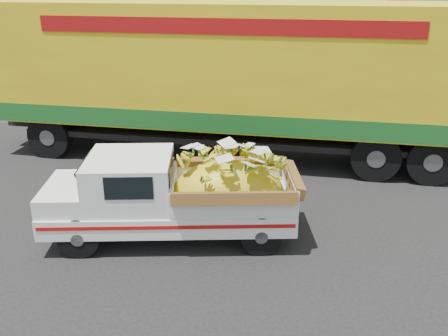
# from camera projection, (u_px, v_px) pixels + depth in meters

# --- Properties ---
(ground) EXTENTS (100.00, 100.00, 0.00)m
(ground) POSITION_uv_depth(u_px,v_px,m) (185.00, 216.00, 9.69)
(ground) COLOR black
(ground) RESTS_ON ground
(curb) EXTENTS (60.00, 0.25, 0.15)m
(curb) POSITION_uv_depth(u_px,v_px,m) (219.00, 125.00, 15.27)
(curb) COLOR gray
(curb) RESTS_ON ground
(sidewalk) EXTENTS (60.00, 4.00, 0.14)m
(sidewalk) POSITION_uv_depth(u_px,v_px,m) (225.00, 109.00, 17.22)
(sidewalk) COLOR gray
(sidewalk) RESTS_ON ground
(building_left) EXTENTS (18.00, 6.00, 5.00)m
(building_left) POSITION_uv_depth(u_px,v_px,m) (62.00, 20.00, 22.56)
(building_left) COLOR gray
(building_left) RESTS_ON ground
(pickup_truck) EXTENTS (4.45, 2.10, 1.50)m
(pickup_truck) POSITION_uv_depth(u_px,v_px,m) (189.00, 194.00, 8.69)
(pickup_truck) COLOR black
(pickup_truck) RESTS_ON ground
(semi_trailer) EXTENTS (12.04, 3.66, 3.80)m
(semi_trailer) POSITION_uv_depth(u_px,v_px,m) (232.00, 74.00, 12.20)
(semi_trailer) COLOR black
(semi_trailer) RESTS_ON ground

